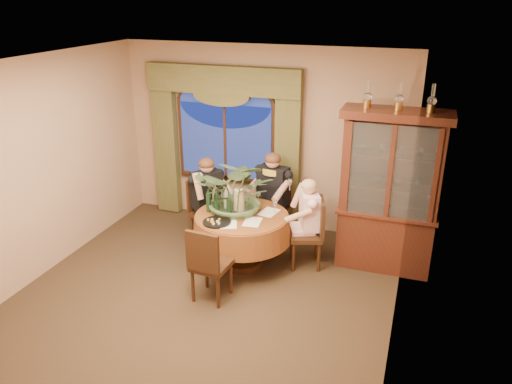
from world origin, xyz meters
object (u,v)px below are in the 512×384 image
(olive_bowl, at_px, (241,215))
(wine_bottle_3, at_px, (226,199))
(wine_bottle_2, at_px, (226,195))
(dining_table, at_px, (242,240))
(chair_back_right, at_px, (273,208))
(oil_lamp_left, at_px, (368,94))
(oil_lamp_center, at_px, (400,96))
(chair_front_left, at_px, (211,263))
(chair_back, at_px, (207,213))
(oil_lamp_right, at_px, (432,98))
(china_cabinet, at_px, (389,193))
(person_scarf, at_px, (273,197))
(centerpiece_plant, at_px, (238,164))
(person_pink, at_px, (309,221))
(wine_bottle_0, at_px, (209,200))
(wine_bottle_5, at_px, (229,204))
(stoneware_vase, at_px, (239,201))
(wine_bottle_1, at_px, (215,197))
(person_back, at_px, (207,201))
(chair_right, at_px, (306,233))
(wine_bottle_4, at_px, (216,201))

(olive_bowl, height_order, wine_bottle_3, wine_bottle_3)
(olive_bowl, height_order, wine_bottle_2, wine_bottle_2)
(dining_table, xyz_separation_m, chair_back_right, (0.16, 0.91, 0.10))
(dining_table, relative_size, oil_lamp_left, 3.92)
(oil_lamp_center, height_order, chair_front_left, oil_lamp_center)
(chair_back, bearing_deg, oil_lamp_right, 124.67)
(china_cabinet, bearing_deg, chair_front_left, -142.50)
(oil_lamp_right, relative_size, chair_front_left, 0.35)
(chair_back, height_order, wine_bottle_2, wine_bottle_2)
(person_scarf, xyz_separation_m, centerpiece_plant, (-0.25, -0.74, 0.73))
(olive_bowl, distance_m, wine_bottle_3, 0.34)
(oil_lamp_left, xyz_separation_m, person_pink, (-0.62, -0.21, -1.72))
(oil_lamp_right, bearing_deg, dining_table, -165.21)
(chair_back, bearing_deg, chair_back_right, 150.36)
(wine_bottle_0, bearing_deg, wine_bottle_5, -6.85)
(wine_bottle_2, xyz_separation_m, wine_bottle_5, (0.15, -0.27, 0.00))
(person_scarf, bearing_deg, stoneware_vase, 83.48)
(chair_front_left, relative_size, wine_bottle_2, 2.91)
(wine_bottle_0, bearing_deg, wine_bottle_1, 78.73)
(person_back, bearing_deg, person_pink, 119.52)
(person_scarf, bearing_deg, olive_bowl, 92.12)
(china_cabinet, xyz_separation_m, person_pink, (-0.99, -0.21, -0.47))
(wine_bottle_5, bearing_deg, person_scarf, 71.83)
(wine_bottle_0, relative_size, wine_bottle_3, 1.00)
(china_cabinet, distance_m, wine_bottle_5, 2.08)
(oil_lamp_center, distance_m, centerpiece_plant, 2.17)
(dining_table, height_order, wine_bottle_1, wine_bottle_1)
(chair_right, distance_m, person_scarf, 0.90)
(wine_bottle_5, bearing_deg, wine_bottle_4, 168.10)
(china_cabinet, height_order, centerpiece_plant, china_cabinet)
(oil_lamp_left, distance_m, chair_back, 2.85)
(chair_front_left, height_order, wine_bottle_5, wine_bottle_5)
(chair_front_left, xyz_separation_m, person_pink, (0.89, 1.24, 0.13))
(oil_lamp_center, bearing_deg, stoneware_vase, -165.62)
(wine_bottle_0, bearing_deg, person_back, 117.00)
(person_back, bearing_deg, centerpiece_plant, 93.87)
(china_cabinet, distance_m, olive_bowl, 1.94)
(person_scarf, relative_size, wine_bottle_2, 4.17)
(china_cabinet, relative_size, wine_bottle_2, 6.56)
(oil_lamp_left, height_order, wine_bottle_4, oil_lamp_left)
(china_cabinet, height_order, oil_lamp_left, oil_lamp_left)
(person_scarf, xyz_separation_m, stoneware_vase, (-0.24, -0.76, 0.22))
(oil_lamp_center, xyz_separation_m, centerpiece_plant, (-1.91, -0.47, -0.92))
(stoneware_vase, relative_size, wine_bottle_3, 0.94)
(person_back, bearing_deg, oil_lamp_center, 125.61)
(dining_table, height_order, oil_lamp_left, oil_lamp_left)
(olive_bowl, bearing_deg, centerpiece_plant, 119.14)
(oil_lamp_center, height_order, centerpiece_plant, oil_lamp_center)
(oil_lamp_left, height_order, wine_bottle_5, oil_lamp_left)
(person_pink, height_order, wine_bottle_0, person_pink)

